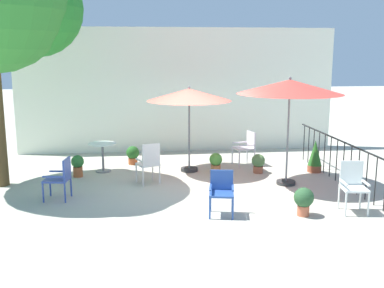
{
  "coord_description": "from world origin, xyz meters",
  "views": [
    {
      "loc": [
        -1.19,
        -10.12,
        3.01
      ],
      "look_at": [
        0.0,
        0.12,
        0.95
      ],
      "focal_mm": 42.74,
      "sensor_mm": 36.0,
      "label": 1
    }
  ],
  "objects": [
    {
      "name": "potted_plant_2",
      "position": [
        -1.4,
        2.21,
        0.28
      ],
      "size": [
        0.36,
        0.36,
        0.51
      ],
      "color": "#AE512A",
      "rests_on": "ground"
    },
    {
      "name": "patio_chair_0",
      "position": [
        -2.84,
        -0.72,
        0.5
      ],
      "size": [
        0.55,
        0.54,
        0.88
      ],
      "color": "#33499D",
      "rests_on": "ground"
    },
    {
      "name": "cafe_table_0",
      "position": [
        -2.15,
        1.5,
        0.52
      ],
      "size": [
        0.71,
        0.71,
        0.74
      ],
      "color": "white",
      "rests_on": "ground"
    },
    {
      "name": "potted_plant_1",
      "position": [
        1.84,
        -2.24,
        0.32
      ],
      "size": [
        0.37,
        0.37,
        0.54
      ],
      "color": "#C76444",
      "rests_on": "ground"
    },
    {
      "name": "villa_facade",
      "position": [
        0.0,
        3.95,
        1.88
      ],
      "size": [
        9.73,
        0.3,
        3.77
      ],
      "primitive_type": "cube",
      "color": "white",
      "rests_on": "ground"
    },
    {
      "name": "potted_plant_3",
      "position": [
        3.26,
        0.84,
        0.41
      ],
      "size": [
        0.35,
        0.35,
        0.83
      ],
      "color": "brown",
      "rests_on": "ground"
    },
    {
      "name": "ground_plane",
      "position": [
        0.0,
        0.0,
        0.0
      ],
      "size": [
        60.0,
        60.0,
        0.0
      ],
      "primitive_type": "plane",
      "color": "#AFAB99"
    },
    {
      "name": "potted_plant_5",
      "position": [
        -2.73,
        1.06,
        0.31
      ],
      "size": [
        0.31,
        0.31,
        0.54
      ],
      "color": "#A45630",
      "rests_on": "ground"
    },
    {
      "name": "patio_umbrella_0",
      "position": [
        2.17,
        -0.17,
        2.25
      ],
      "size": [
        2.38,
        2.38,
        2.49
      ],
      "color": "#2D2D2D",
      "rests_on": "ground"
    },
    {
      "name": "potted_plant_0",
      "position": [
        0.74,
        1.16,
        0.27
      ],
      "size": [
        0.33,
        0.33,
        0.49
      ],
      "color": "#C07440",
      "rests_on": "ground"
    },
    {
      "name": "patio_chair_2",
      "position": [
        1.68,
        1.78,
        0.54
      ],
      "size": [
        0.59,
        0.58,
        0.91
      ],
      "color": "silver",
      "rests_on": "ground"
    },
    {
      "name": "patio_chair_1",
      "position": [
        -0.99,
        0.21,
        0.55
      ],
      "size": [
        0.59,
        0.58,
        0.98
      ],
      "color": "silver",
      "rests_on": "ground"
    },
    {
      "name": "patio_chair_4",
      "position": [
        0.32,
        -1.98,
        0.49
      ],
      "size": [
        0.53,
        0.53,
        0.83
      ],
      "color": "#2C509D",
      "rests_on": "ground"
    },
    {
      "name": "patio_chair_3",
      "position": [
        2.85,
        -2.1,
        0.56
      ],
      "size": [
        0.51,
        0.52,
        0.97
      ],
      "color": "white",
      "rests_on": "ground"
    },
    {
      "name": "potted_plant_4",
      "position": [
        1.79,
        0.92,
        0.27
      ],
      "size": [
        0.34,
        0.35,
        0.49
      ],
      "color": "#98563D",
      "rests_on": "ground"
    },
    {
      "name": "patio_umbrella_1",
      "position": [
        0.06,
        1.3,
        1.96
      ],
      "size": [
        2.14,
        2.14,
        2.2
      ],
      "color": "#2D2D2D",
      "rests_on": "ground"
    },
    {
      "name": "terrace_railing",
      "position": [
        3.46,
        0.0,
        0.68
      ],
      "size": [
        0.03,
        4.77,
        1.01
      ],
      "color": "black",
      "rests_on": "ground"
    }
  ]
}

